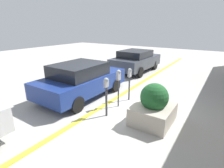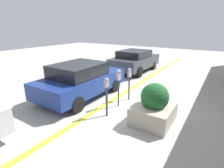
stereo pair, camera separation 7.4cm
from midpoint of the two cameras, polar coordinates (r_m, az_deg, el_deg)
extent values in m
plane|color=#ADAAA3|center=(7.03, -0.61, -6.57)|extent=(40.00, 40.00, 0.00)
cube|color=gold|center=(7.06, -1.16, -6.27)|extent=(24.50, 0.16, 0.04)
cylinder|color=#38383D|center=(5.96, -1.49, -5.76)|extent=(0.07, 0.07, 1.05)
cube|color=#99999E|center=(5.73, -1.55, 0.15)|extent=(0.19, 0.09, 0.24)
sphere|color=gray|center=(5.69, -1.56, 1.30)|extent=(0.16, 0.16, 0.16)
cylinder|color=#38383D|center=(6.65, 2.41, -3.08)|extent=(0.06, 0.06, 1.07)
cube|color=#99999E|center=(6.43, 2.49, 2.65)|extent=(0.19, 0.09, 0.31)
sphere|color=gray|center=(6.39, 2.51, 4.00)|extent=(0.16, 0.16, 0.16)
cylinder|color=#38383D|center=(7.29, 5.92, -1.49)|extent=(0.06, 0.06, 1.00)
cube|color=#99999E|center=(7.10, 6.09, 3.39)|extent=(0.19, 0.09, 0.28)
sphere|color=gray|center=(7.06, 6.13, 4.49)|extent=(0.16, 0.16, 0.16)
cube|color=#B2A899|center=(5.83, 13.58, -9.46)|extent=(1.37, 1.18, 0.59)
sphere|color=#1E5628|center=(5.58, 14.02, -4.18)|extent=(0.88, 0.88, 0.88)
cube|color=navy|center=(7.73, -9.44, 0.55)|extent=(4.10, 1.95, 0.66)
cube|color=black|center=(7.46, -10.53, 4.59)|extent=(2.14, 1.71, 0.53)
cylinder|color=black|center=(8.27, 1.22, -0.43)|extent=(0.60, 0.23, 0.60)
cylinder|color=black|center=(9.30, -8.09, 1.53)|extent=(0.60, 0.23, 0.60)
cylinder|color=black|center=(6.42, -11.10, -6.52)|extent=(0.60, 0.23, 0.60)
cylinder|color=black|center=(7.70, -20.65, -3.11)|extent=(0.60, 0.23, 0.60)
cube|color=#383D47|center=(12.07, 8.00, 7.23)|extent=(4.04, 2.04, 0.69)
cube|color=black|center=(11.84, 7.78, 9.77)|extent=(2.12, 1.75, 0.43)
cylinder|color=black|center=(12.93, 13.87, 6.05)|extent=(0.64, 0.23, 0.64)
cylinder|color=black|center=(13.61, 6.88, 7.05)|extent=(0.64, 0.23, 0.64)
cylinder|color=black|center=(10.69, 9.26, 3.82)|extent=(0.64, 0.23, 0.64)
cylinder|color=black|center=(11.50, 1.25, 5.09)|extent=(0.64, 0.23, 0.64)
camera|label=1|loc=(0.04, 90.32, -0.11)|focal=28.00mm
camera|label=2|loc=(0.04, -89.68, 0.11)|focal=28.00mm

